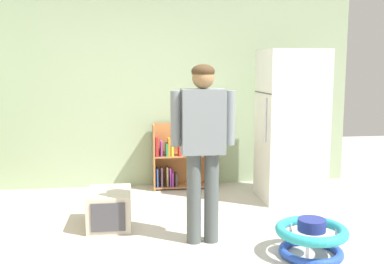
# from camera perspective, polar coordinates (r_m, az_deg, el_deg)

# --- Properties ---
(ground_plane) EXTENTS (12.00, 12.00, 0.00)m
(ground_plane) POSITION_cam_1_polar(r_m,az_deg,el_deg) (3.92, -2.25, -15.39)
(ground_plane) COLOR #BCB5AA
(ground_plane) RESTS_ON ground
(back_wall) EXTENTS (5.20, 0.06, 2.70)m
(back_wall) POSITION_cam_1_polar(r_m,az_deg,el_deg) (5.92, -4.43, 6.06)
(back_wall) COLOR #9AB088
(back_wall) RESTS_ON ground
(refrigerator) EXTENTS (0.73, 0.68, 1.78)m
(refrigerator) POSITION_cam_1_polar(r_m,az_deg,el_deg) (5.42, 12.51, 0.81)
(refrigerator) COLOR white
(refrigerator) RESTS_ON ground
(bookshelf) EXTENTS (0.80, 0.28, 0.85)m
(bookshelf) POSITION_cam_1_polar(r_m,az_deg,el_deg) (5.88, -1.66, -3.51)
(bookshelf) COLOR #B27342
(bookshelf) RESTS_ON ground
(standing_person) EXTENTS (0.57, 0.22, 1.60)m
(standing_person) POSITION_cam_1_polar(r_m,az_deg,el_deg) (3.93, 1.40, -0.75)
(standing_person) COLOR #4C5553
(standing_person) RESTS_ON ground
(baby_walker) EXTENTS (0.60, 0.60, 0.32)m
(baby_walker) POSITION_cam_1_polar(r_m,az_deg,el_deg) (3.97, 15.00, -12.92)
(baby_walker) COLOR blue
(baby_walker) RESTS_ON ground
(pet_carrier) EXTENTS (0.42, 0.55, 0.36)m
(pet_carrier) POSITION_cam_1_polar(r_m,az_deg,el_deg) (4.58, -10.49, -9.59)
(pet_carrier) COLOR beige
(pet_carrier) RESTS_ON ground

